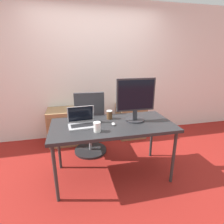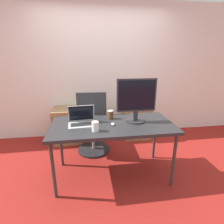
# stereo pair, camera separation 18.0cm
# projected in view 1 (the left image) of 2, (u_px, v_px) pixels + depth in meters

# --- Properties ---
(ground_plane) EXTENTS (14.00, 14.00, 0.00)m
(ground_plane) POSITION_uv_depth(u_px,v_px,m) (113.00, 174.00, 2.51)
(ground_plane) COLOR maroon
(wall_back) EXTENTS (10.00, 0.05, 2.60)m
(wall_back) POSITION_uv_depth(u_px,v_px,m) (96.00, 73.00, 3.46)
(wall_back) COLOR white
(wall_back) RESTS_ON ground_plane
(desk) EXTENTS (1.58, 0.77, 0.78)m
(desk) POSITION_uv_depth(u_px,v_px,m) (113.00, 128.00, 2.29)
(desk) COLOR #28282B
(desk) RESTS_ON ground_plane
(office_chair) EXTENTS (0.56, 0.57, 1.11)m
(office_chair) POSITION_uv_depth(u_px,v_px,m) (90.00, 131.00, 2.92)
(office_chair) COLOR #232326
(office_chair) RESTS_ON ground_plane
(cabinet_left) EXTENTS (0.53, 0.50, 0.66)m
(cabinet_left) POSITION_uv_depth(u_px,v_px,m) (63.00, 126.00, 3.34)
(cabinet_left) COLOR #99754C
(cabinet_left) RESTS_ON ground_plane
(cabinet_right) EXTENTS (0.53, 0.50, 0.66)m
(cabinet_right) POSITION_uv_depth(u_px,v_px,m) (131.00, 121.00, 3.64)
(cabinet_right) COLOR #99754C
(cabinet_right) RESTS_ON ground_plane
(laptop_center) EXTENTS (0.36, 0.29, 0.24)m
(laptop_center) POSITION_uv_depth(u_px,v_px,m) (82.00, 122.00, 2.21)
(laptop_center) COLOR #ADADB2
(laptop_center) RESTS_ON desk
(monitor) EXTENTS (0.52, 0.25, 0.57)m
(monitor) POSITION_uv_depth(u_px,v_px,m) (136.00, 100.00, 2.30)
(monitor) COLOR #2D2D33
(monitor) RESTS_ON desk
(mouse) EXTENTS (0.05, 0.07, 0.03)m
(mouse) POSITION_uv_depth(u_px,v_px,m) (114.00, 124.00, 2.22)
(mouse) COLOR silver
(mouse) RESTS_ON desk
(coffee_cup_white) EXTENTS (0.08, 0.08, 0.12)m
(coffee_cup_white) POSITION_uv_depth(u_px,v_px,m) (97.00, 127.00, 2.02)
(coffee_cup_white) COLOR white
(coffee_cup_white) RESTS_ON desk
(coffee_cup_brown) EXTENTS (0.08, 0.08, 0.12)m
(coffee_cup_brown) POSITION_uv_depth(u_px,v_px,m) (109.00, 115.00, 2.43)
(coffee_cup_brown) COLOR brown
(coffee_cup_brown) RESTS_ON desk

